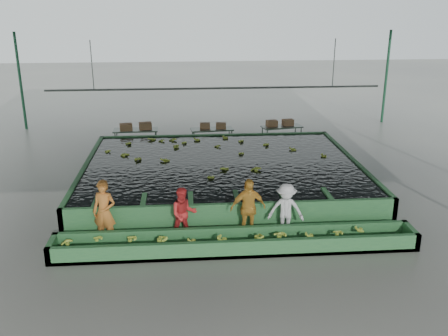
{
  "coord_description": "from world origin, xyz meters",
  "views": [
    {
      "loc": [
        -1.32,
        -15.79,
        6.57
      ],
      "look_at": [
        0.0,
        0.5,
        1.0
      ],
      "focal_mm": 40.0,
      "sensor_mm": 36.0,
      "label": 1
    }
  ],
  "objects": [
    {
      "name": "packing_table_right",
      "position": [
        3.25,
        6.81,
        0.43
      ],
      "size": [
        2.0,
        1.1,
        0.86
      ],
      "primitive_type": null,
      "rotation": [
        0.0,
        0.0,
        0.19
      ],
      "color": "#59605B",
      "rests_on": "ground"
    },
    {
      "name": "worker_a",
      "position": [
        -3.62,
        -2.8,
        0.92
      ],
      "size": [
        0.78,
        0.62,
        1.85
      ],
      "primitive_type": "imported",
      "rotation": [
        0.0,
        0.0,
        -0.3
      ],
      "color": "#BD6D2A",
      "rests_on": "ground"
    },
    {
      "name": "tank_water",
      "position": [
        0.0,
        1.5,
        0.85
      ],
      "size": [
        9.7,
        7.7,
        0.0
      ],
      "primitive_type": "cube",
      "color": "black",
      "rests_on": "flotation_tank"
    },
    {
      "name": "rail_hanger_right",
      "position": [
        5.0,
        5.0,
        4.0
      ],
      "size": [
        0.04,
        0.04,
        2.0
      ],
      "primitive_type": "cylinder",
      "color": "#59605B",
      "rests_on": "shed_roof"
    },
    {
      "name": "box_stack_right",
      "position": [
        3.17,
        6.88,
        0.86
      ],
      "size": [
        1.35,
        0.57,
        0.28
      ],
      "primitive_type": null,
      "rotation": [
        0.0,
        0.0,
        0.16
      ],
      "color": "brown",
      "rests_on": "packing_table_right"
    },
    {
      "name": "box_stack_mid",
      "position": [
        -0.02,
        6.53,
        0.88
      ],
      "size": [
        1.21,
        0.4,
        0.26
      ],
      "primitive_type": null,
      "rotation": [
        0.0,
        0.0,
        -0.06
      ],
      "color": "brown",
      "rests_on": "packing_table_mid"
    },
    {
      "name": "sorting_trough",
      "position": [
        0.0,
        -3.6,
        0.25
      ],
      "size": [
        10.0,
        1.0,
        0.5
      ],
      "primitive_type": null,
      "color": "#2E6836",
      "rests_on": "ground"
    },
    {
      "name": "shed_posts",
      "position": [
        0.0,
        0.0,
        2.5
      ],
      "size": [
        20.0,
        22.0,
        5.0
      ],
      "primitive_type": null,
      "color": "#1D4F32",
      "rests_on": "ground"
    },
    {
      "name": "rail_hanger_left",
      "position": [
        -5.0,
        5.0,
        4.0
      ],
      "size": [
        0.04,
        0.04,
        2.0
      ],
      "primitive_type": "cylinder",
      "color": "#59605B",
      "rests_on": "shed_roof"
    },
    {
      "name": "shed_roof",
      "position": [
        0.0,
        0.0,
        5.0
      ],
      "size": [
        20.0,
        22.0,
        0.04
      ],
      "primitive_type": "cube",
      "color": "slate",
      "rests_on": "shed_posts"
    },
    {
      "name": "worker_c",
      "position": [
        0.42,
        -2.8,
        0.89
      ],
      "size": [
        1.1,
        0.6,
        1.78
      ],
      "primitive_type": "imported",
      "rotation": [
        0.0,
        0.0,
        0.16
      ],
      "color": "gold",
      "rests_on": "ground"
    },
    {
      "name": "trough_bananas",
      "position": [
        0.0,
        -3.6,
        0.4
      ],
      "size": [
        9.41,
        0.63,
        0.13
      ],
      "primitive_type": null,
      "color": "#9DB735",
      "rests_on": "sorting_trough"
    },
    {
      "name": "cableway_rail",
      "position": [
        0.0,
        5.0,
        3.0
      ],
      "size": [
        0.08,
        0.08,
        14.0
      ],
      "primitive_type": "cylinder",
      "color": "#59605B",
      "rests_on": "shed_roof"
    },
    {
      "name": "box_stack_left",
      "position": [
        -3.54,
        6.47,
        0.91
      ],
      "size": [
        1.46,
        0.65,
        0.3
      ],
      "primitive_type": null,
      "rotation": [
        0.0,
        0.0,
        0.19
      ],
      "color": "brown",
      "rests_on": "packing_table_left"
    },
    {
      "name": "packing_table_left",
      "position": [
        -3.56,
        6.54,
        0.46
      ],
      "size": [
        2.02,
        0.85,
        0.91
      ],
      "primitive_type": null,
      "rotation": [
        0.0,
        0.0,
        0.02
      ],
      "color": "#59605B",
      "rests_on": "ground"
    },
    {
      "name": "flotation_tank",
      "position": [
        0.0,
        1.5,
        0.45
      ],
      "size": [
        10.0,
        8.0,
        0.9
      ],
      "primitive_type": null,
      "color": "#2E6836",
      "rests_on": "ground"
    },
    {
      "name": "worker_b",
      "position": [
        -1.41,
        -2.8,
        0.78
      ],
      "size": [
        0.84,
        0.7,
        1.56
      ],
      "primitive_type": "imported",
      "rotation": [
        0.0,
        0.0,
        0.15
      ],
      "color": "red",
      "rests_on": "ground"
    },
    {
      "name": "worker_d",
      "position": [
        1.52,
        -2.8,
        0.8
      ],
      "size": [
        1.13,
        0.78,
        1.6
      ],
      "primitive_type": "imported",
      "rotation": [
        0.0,
        0.0,
        -0.2
      ],
      "color": "silver",
      "rests_on": "ground"
    },
    {
      "name": "packing_table_mid",
      "position": [
        -0.07,
        6.51,
        0.44
      ],
      "size": [
        2.0,
        0.94,
        0.88
      ],
      "primitive_type": null,
      "rotation": [
        0.0,
        0.0,
        0.09
      ],
      "color": "#59605B",
      "rests_on": "ground"
    },
    {
      "name": "ground",
      "position": [
        0.0,
        0.0,
        0.0
      ],
      "size": [
        80.0,
        80.0,
        0.0
      ],
      "primitive_type": "plane",
      "color": "slate",
      "rests_on": "ground"
    },
    {
      "name": "floating_bananas",
      "position": [
        0.0,
        2.3,
        0.85
      ],
      "size": [
        9.45,
        6.44,
        0.13
      ],
      "primitive_type": null,
      "color": "#9DB735",
      "rests_on": "tank_water"
    }
  ]
}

